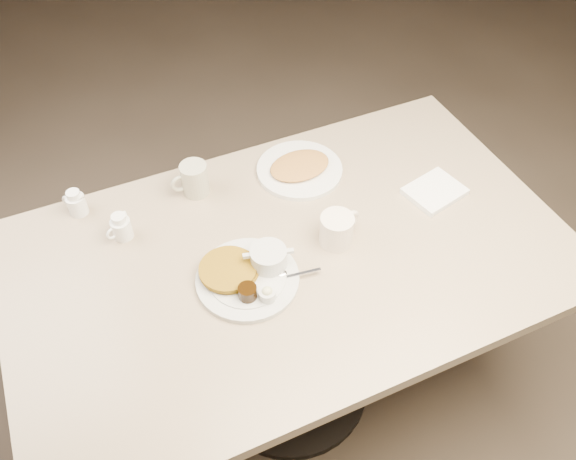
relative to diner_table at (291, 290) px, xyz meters
name	(u,v)px	position (x,y,z in m)	size (l,w,h in m)	color
room	(292,29)	(0.00, 0.00, 0.82)	(7.04, 8.04, 2.84)	#4C3F33
diner_table	(291,290)	(0.00, 0.00, 0.00)	(1.50, 0.90, 0.75)	tan
main_plate	(249,273)	(-0.13, -0.03, 0.19)	(0.35, 0.33, 0.07)	beige
coffee_mug_near	(337,229)	(0.13, -0.01, 0.22)	(0.14, 0.11, 0.09)	white
napkin	(435,191)	(0.48, 0.03, 0.18)	(0.18, 0.16, 0.02)	white
coffee_mug_far	(194,179)	(-0.16, 0.33, 0.22)	(0.11, 0.08, 0.10)	#B8B59B
creamer_left	(121,227)	(-0.40, 0.24, 0.21)	(0.08, 0.06, 0.08)	white
creamer_right	(76,203)	(-0.49, 0.39, 0.21)	(0.07, 0.07, 0.08)	white
hash_plate	(300,168)	(0.16, 0.28, 0.18)	(0.28, 0.28, 0.04)	white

